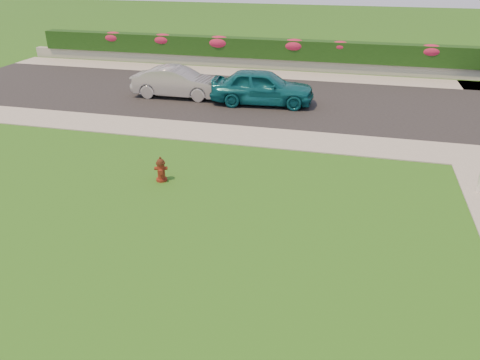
# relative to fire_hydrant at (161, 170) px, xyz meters

# --- Properties ---
(ground) EXTENTS (120.00, 120.00, 0.00)m
(ground) POSITION_rel_fire_hydrant_xyz_m (2.67, -4.67, -0.36)
(ground) COLOR black
(ground) RESTS_ON ground
(street_far) EXTENTS (26.00, 8.00, 0.04)m
(street_far) POSITION_rel_fire_hydrant_xyz_m (-2.33, 9.33, -0.34)
(street_far) COLOR black
(street_far) RESTS_ON ground
(sidewalk_far) EXTENTS (24.00, 2.00, 0.04)m
(sidewalk_far) POSITION_rel_fire_hydrant_xyz_m (-3.33, 4.33, -0.34)
(sidewalk_far) COLOR gray
(sidewalk_far) RESTS_ON ground
(curb_corner) EXTENTS (2.00, 2.00, 0.04)m
(curb_corner) POSITION_rel_fire_hydrant_xyz_m (9.67, 4.33, -0.34)
(curb_corner) COLOR gray
(curb_corner) RESTS_ON ground
(sidewalk_beyond) EXTENTS (34.00, 2.00, 0.04)m
(sidewalk_beyond) POSITION_rel_fire_hydrant_xyz_m (1.67, 14.33, -0.34)
(sidewalk_beyond) COLOR gray
(sidewalk_beyond) RESTS_ON ground
(retaining_wall) EXTENTS (34.00, 0.40, 0.60)m
(retaining_wall) POSITION_rel_fire_hydrant_xyz_m (1.67, 15.83, -0.06)
(retaining_wall) COLOR gray
(retaining_wall) RESTS_ON ground
(hedge) EXTENTS (32.00, 0.90, 1.10)m
(hedge) POSITION_rel_fire_hydrant_xyz_m (1.67, 15.93, 0.79)
(hedge) COLOR black
(hedge) RESTS_ON retaining_wall
(fire_hydrant) EXTENTS (0.40, 0.38, 0.77)m
(fire_hydrant) POSITION_rel_fire_hydrant_xyz_m (0.00, 0.00, 0.00)
(fire_hydrant) COLOR #501B0C
(fire_hydrant) RESTS_ON ground
(sedan_teal) EXTENTS (4.70, 2.19, 1.56)m
(sedan_teal) POSITION_rel_fire_hydrant_xyz_m (1.36, 8.46, 0.45)
(sedan_teal) COLOR #0D5662
(sedan_teal) RESTS_ON street_far
(sedan_silver) EXTENTS (4.24, 1.55, 1.39)m
(sedan_silver) POSITION_rel_fire_hydrant_xyz_m (-2.75, 8.66, 0.37)
(sedan_silver) COLOR #939699
(sedan_silver) RESTS_ON street_far
(flower_clump_a) EXTENTS (1.36, 0.87, 0.68)m
(flower_clump_a) POSITION_rel_fire_hydrant_xyz_m (-9.71, 15.83, 1.07)
(flower_clump_a) COLOR #A91D3A
(flower_clump_a) RESTS_ON hedge
(flower_clump_b) EXTENTS (1.39, 0.89, 0.70)m
(flower_clump_b) POSITION_rel_fire_hydrant_xyz_m (-6.37, 15.83, 1.06)
(flower_clump_b) COLOR #A91D3A
(flower_clump_b) RESTS_ON hedge
(flower_clump_c) EXTENTS (1.51, 0.97, 0.76)m
(flower_clump_c) POSITION_rel_fire_hydrant_xyz_m (-2.78, 15.83, 1.04)
(flower_clump_c) COLOR #A91D3A
(flower_clump_c) RESTS_ON hedge
(flower_clump_d) EXTENTS (1.45, 0.93, 0.72)m
(flower_clump_d) POSITION_rel_fire_hydrant_xyz_m (1.72, 15.83, 1.05)
(flower_clump_d) COLOR #A91D3A
(flower_clump_d) RESTS_ON hedge
(flower_clump_e) EXTENTS (1.17, 0.75, 0.58)m
(flower_clump_e) POSITION_rel_fire_hydrant_xyz_m (4.32, 15.83, 1.10)
(flower_clump_e) COLOR #A91D3A
(flower_clump_e) RESTS_ON hedge
(flower_clump_f) EXTENTS (1.38, 0.89, 0.69)m
(flower_clump_f) POSITION_rel_fire_hydrant_xyz_m (9.16, 15.83, 1.06)
(flower_clump_f) COLOR #A91D3A
(flower_clump_f) RESTS_ON hedge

